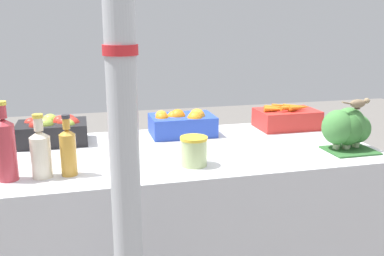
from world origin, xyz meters
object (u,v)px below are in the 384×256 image
Objects in this scene: orange_crate at (182,123)px; juice_bottle_amber at (68,150)px; juice_bottle_cloudy at (41,152)px; pickle_jar at (194,151)px; apple_crate at (53,130)px; carrot_crate at (287,118)px; broccoli_pile at (347,128)px; sparrow_bird at (359,103)px; support_pole at (122,82)px; juice_bottle_ruby at (6,147)px.

juice_bottle_amber reaches higher than orange_crate.
pickle_jar is at bearing -0.76° from juice_bottle_cloudy.
juice_bottle_cloudy is 2.03× the size of pickle_jar.
juice_bottle_cloudy reaches higher than apple_crate.
orange_crate is at bearing -179.69° from carrot_crate.
broccoli_pile is 0.13m from sparrow_bird.
apple_crate is 2.46× the size of sparrow_bird.
juice_bottle_amber is (0.09, -0.49, 0.03)m from apple_crate.
carrot_crate is 1.33× the size of juice_bottle_cloudy.
apple_crate is (-0.27, 0.91, -0.35)m from support_pole.
sparrow_bird is at bearing -19.53° from apple_crate.
support_pole is at bearing -137.47° from carrot_crate.
orange_crate is 0.83m from juice_bottle_cloudy.
broccoli_pile is 1.36m from juice_bottle_cloudy.
support_pole is 0.60m from juice_bottle_cloudy.
juice_bottle_ruby is 2.25× the size of sparrow_bird.
apple_crate is at bearing 161.36° from broccoli_pile.
support_pole is 1.01m from apple_crate.
carrot_crate is 0.53m from sparrow_bird.
support_pole is 10.32× the size of broccoli_pile.
orange_crate is at bearing 35.97° from juice_bottle_cloudy.
juice_bottle_cloudy reaches higher than orange_crate.
pickle_jar is at bearing -0.91° from juice_bottle_amber.
pickle_jar is at bearing -172.18° from sparrow_bird.
broccoli_pile is (0.08, -0.46, 0.05)m from carrot_crate.
orange_crate is at bearing 31.51° from juice_bottle_ruby.
juice_bottle_ruby reaches higher than broccoli_pile.
juice_bottle_amber is at bearing 0.00° from juice_bottle_cloudy.
sparrow_bird is (1.10, 0.43, -0.19)m from support_pole.
sparrow_bird reaches higher than apple_crate.
sparrow_bird is (1.37, -0.49, 0.16)m from apple_crate.
broccoli_pile is 0.75m from pickle_jar.
apple_crate reaches higher than pickle_jar.
juice_bottle_cloudy is (-0.67, -0.49, 0.04)m from orange_crate.
broccoli_pile is at bearing 1.51° from juice_bottle_amber.
broccoli_pile is (1.34, -0.45, 0.04)m from apple_crate.
orange_crate reaches higher than carrot_crate.
carrot_crate is 1.09× the size of juice_bottle_ruby.
sparrow_bird is (0.78, 0.01, 0.17)m from pickle_jar.
juice_bottle_ruby is 1.26× the size of juice_bottle_amber.
carrot_crate is at bearing 109.47° from sparrow_bird.
broccoli_pile is (0.69, -0.45, 0.04)m from orange_crate.
support_pole is 0.64m from pickle_jar.
broccoli_pile is at bearing 136.09° from sparrow_bird.
pickle_jar is (-0.75, -0.04, -0.04)m from broccoli_pile.
pickle_jar is (0.59, -0.49, -0.01)m from apple_crate.
juice_bottle_cloudy is at bearing 123.51° from support_pole.
sparrow_bird is (1.28, 0.00, 0.13)m from juice_bottle_amber.
orange_crate is 2.71× the size of pickle_jar.
carrot_crate is (1.26, 0.00, -0.01)m from apple_crate.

